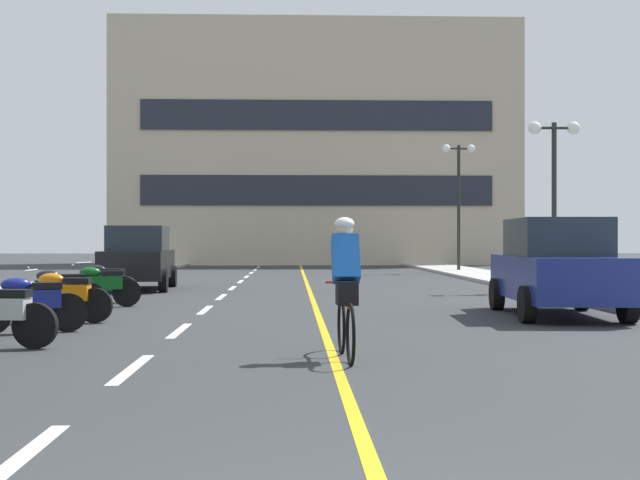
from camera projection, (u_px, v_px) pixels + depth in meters
ground_plane at (300, 290)px, 24.47m from camera, size 140.00×140.00×0.00m
curb_left at (72, 283)px, 27.23m from camera, size 2.40×72.00×0.12m
curb_right at (523, 282)px, 27.71m from camera, size 2.40×72.00×0.12m
lane_dash_0 at (14, 463)px, 5.42m from camera, size 0.14×2.20×0.01m
lane_dash_1 at (132, 369)px, 9.42m from camera, size 0.14×2.20×0.01m
lane_dash_2 at (179, 330)px, 13.41m from camera, size 0.14×2.20×0.01m
lane_dash_3 at (205, 310)px, 17.41m from camera, size 0.14×2.20×0.01m
lane_dash_4 at (221, 297)px, 21.41m from camera, size 0.14×2.20×0.01m
lane_dash_5 at (232, 288)px, 25.41m from camera, size 0.14×2.20×0.01m
lane_dash_6 at (240, 282)px, 29.41m from camera, size 0.14×2.20×0.01m
lane_dash_7 at (247, 277)px, 33.40m from camera, size 0.14×2.20×0.01m
lane_dash_8 at (251, 273)px, 37.40m from camera, size 0.14×2.20×0.01m
lane_dash_9 at (255, 270)px, 41.40m from camera, size 0.14×2.20×0.01m
lane_dash_10 at (258, 267)px, 45.40m from camera, size 0.14×2.20×0.01m
lane_dash_11 at (261, 265)px, 49.39m from camera, size 0.14×2.20×0.01m
centre_line_yellow at (307, 284)px, 27.48m from camera, size 0.12×66.00×0.01m
office_building at (316, 147)px, 52.00m from camera, size 23.62×7.12×14.13m
street_lamp_mid at (554, 164)px, 24.14m from camera, size 1.46×0.36×4.63m
street_lamp_far at (459, 179)px, 37.83m from camera, size 1.46×0.36×5.52m
parked_car_near at (556, 267)px, 16.00m from camera, size 2.10×4.29×1.82m
parked_car_mid at (138, 258)px, 24.62m from camera, size 2.08×4.28×1.82m
motorcycle_4 at (29, 302)px, 13.01m from camera, size 1.64×0.80×0.92m
motorcycle_5 at (62, 295)px, 14.67m from camera, size 1.70×0.60×0.92m
motorcycle_6 at (59, 290)px, 16.26m from camera, size 1.65×0.77×0.92m
motorcycle_7 at (99, 285)px, 18.08m from camera, size 1.66×0.74×0.92m
motorcycle_8 at (104, 282)px, 19.58m from camera, size 1.63×0.80×0.92m
cyclist_rider at (346, 284)px, 10.25m from camera, size 0.42×1.77×1.71m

